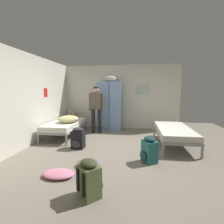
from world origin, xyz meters
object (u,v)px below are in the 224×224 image
object	(u,v)px
clothes_pile_pink	(58,174)
bed_left_rear	(66,125)
person_traveler	(96,105)
backpack_olive	(90,179)
locker_bank	(110,105)
bed_right	(174,131)
bedding_heap	(68,119)
shelf_unit	(72,120)
backpack_teal	(149,150)
water_bottle	(70,112)
lotion_bottle	(73,113)
clothes_pile_grey	(89,163)
backpack_black	(78,139)

from	to	relation	value
clothes_pile_pink	bed_left_rear	bearing A→B (deg)	111.02
person_traveler	backpack_olive	xyz separation A→B (m)	(0.76, -3.56, -0.74)
locker_bank	bed_right	world-z (taller)	locker_bank
person_traveler	clothes_pile_pink	xyz separation A→B (m)	(0.06, -3.11, -0.95)
bedding_heap	clothes_pile_pink	world-z (taller)	bedding_heap
clothes_pile_pink	person_traveler	bearing A→B (deg)	91.14
locker_bank	shelf_unit	bearing A→B (deg)	-177.10
person_traveler	backpack_teal	bearing A→B (deg)	-53.15
water_bottle	clothes_pile_pink	xyz separation A→B (m)	(1.30, -3.70, -0.62)
locker_bank	shelf_unit	world-z (taller)	locker_bank
bed_right	lotion_bottle	bearing A→B (deg)	156.67
lotion_bottle	clothes_pile_pink	size ratio (longest dim) A/B	0.30
bed_left_rear	backpack_olive	xyz separation A→B (m)	(1.67, -2.97, -0.12)
bed_right	bedding_heap	world-z (taller)	bedding_heap
backpack_teal	clothes_pile_grey	distance (m)	1.29
backpack_black	locker_bank	bearing A→B (deg)	78.01
person_traveler	backpack_teal	distance (m)	2.91
bedding_heap	shelf_unit	bearing A→B (deg)	107.42
person_traveler	backpack_black	size ratio (longest dim) A/B	3.01
bed_left_rear	clothes_pile_pink	xyz separation A→B (m)	(0.97, -2.53, -0.33)
shelf_unit	backpack_black	bearing A→B (deg)	-64.45
shelf_unit	backpack_teal	distance (m)	4.01
clothes_pile_pink	clothes_pile_grey	bearing A→B (deg)	48.12
person_traveler	bed_right	bearing A→B (deg)	-22.20
water_bottle	clothes_pile_pink	bearing A→B (deg)	-70.61
water_bottle	backpack_teal	size ratio (longest dim) A/B	0.41
backpack_black	clothes_pile_grey	size ratio (longest dim) A/B	1.18
person_traveler	clothes_pile_grey	bearing A→B (deg)	-79.76
locker_bank	lotion_bottle	xyz separation A→B (m)	(-1.48, -0.12, -0.32)
locker_bank	clothes_pile_pink	distance (m)	3.88
backpack_olive	clothes_pile_grey	world-z (taller)	backpack_olive
backpack_black	backpack_olive	size ratio (longest dim) A/B	1.00
lotion_bottle	backpack_black	distance (m)	2.43
person_traveler	backpack_teal	xyz separation A→B (m)	(1.69, -2.25, -0.74)
water_bottle	backpack_olive	distance (m)	4.62
shelf_unit	bed_right	bearing A→B (deg)	-23.46
backpack_olive	backpack_teal	bearing A→B (deg)	54.65
backpack_olive	clothes_pile_pink	world-z (taller)	backpack_olive
locker_bank	clothes_pile_grey	bearing A→B (deg)	-88.54
bed_left_rear	backpack_olive	distance (m)	3.42
clothes_pile_grey	locker_bank	bearing A→B (deg)	91.46
backpack_black	lotion_bottle	bearing A→B (deg)	114.46
bedding_heap	lotion_bottle	bearing A→B (deg)	104.87
clothes_pile_grey	person_traveler	bearing A→B (deg)	100.24
lotion_bottle	water_bottle	bearing A→B (deg)	158.20
locker_bank	backpack_olive	distance (m)	4.28
water_bottle	bed_left_rear	bearing A→B (deg)	-74.25
clothes_pile_pink	backpack_teal	bearing A→B (deg)	27.71
backpack_black	clothes_pile_grey	bearing A→B (deg)	-59.85
water_bottle	backpack_black	world-z (taller)	water_bottle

